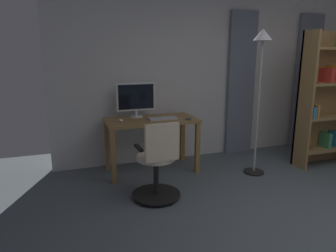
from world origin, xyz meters
name	(u,v)px	position (x,y,z in m)	size (l,w,h in m)	color
back_room_partition	(214,75)	(0.00, -2.76, 1.30)	(5.09, 0.10, 2.60)	silver
curtain_left_panel	(306,82)	(-1.77, -2.65, 1.14)	(0.47, 0.06, 2.29)	slate
curtain_right_panel	(241,85)	(-0.43, -2.65, 1.14)	(0.47, 0.06, 2.29)	slate
desk	(151,127)	(1.20, -2.30, 0.64)	(1.25, 0.63, 0.76)	olive
office_chair	(158,164)	(1.38, -1.41, 0.43)	(0.56, 0.56, 0.92)	black
computer_monitor	(136,98)	(1.36, -2.50, 1.03)	(0.55, 0.18, 0.49)	white
computer_keyboard	(163,118)	(1.06, -2.22, 0.77)	(0.39, 0.15, 0.02)	#B7BCC1
computer_mouse	(121,120)	(1.63, -2.25, 0.77)	(0.06, 0.10, 0.04)	white
cell_phone_face_up	(188,119)	(0.72, -2.11, 0.76)	(0.07, 0.14, 0.01)	#232328
bookshelf	(327,99)	(-1.34, -1.76, 0.98)	(0.93, 0.30, 1.95)	olive
floor_lamp	(261,68)	(-0.13, -1.74, 1.46)	(0.28, 0.28, 1.94)	black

